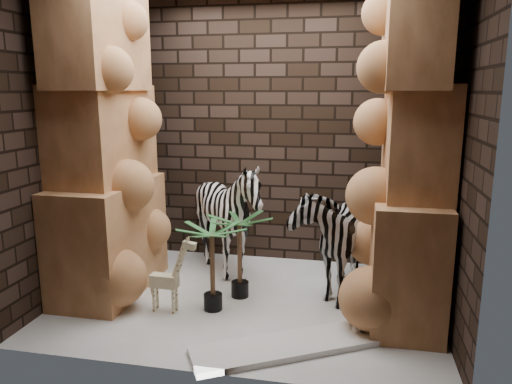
% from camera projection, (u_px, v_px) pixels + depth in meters
% --- Properties ---
extents(floor, '(3.50, 3.50, 0.00)m').
position_uv_depth(floor, '(247.00, 300.00, 4.66)').
color(floor, white).
rests_on(floor, ground).
extents(wall_back, '(3.50, 0.00, 3.50)m').
position_uv_depth(wall_back, '(270.00, 133.00, 5.54)').
color(wall_back, black).
rests_on(wall_back, ground).
extents(wall_front, '(3.50, 0.00, 3.50)m').
position_uv_depth(wall_front, '(204.00, 166.00, 3.15)').
color(wall_front, black).
rests_on(wall_front, ground).
extents(wall_left, '(0.00, 3.00, 3.00)m').
position_uv_depth(wall_left, '(70.00, 141.00, 4.69)').
color(wall_left, black).
rests_on(wall_left, ground).
extents(wall_right, '(0.00, 3.00, 3.00)m').
position_uv_depth(wall_right, '(453.00, 149.00, 4.00)').
color(wall_right, black).
rests_on(wall_right, ground).
extents(rock_pillar_left, '(0.68, 1.30, 3.00)m').
position_uv_depth(rock_pillar_left, '(103.00, 141.00, 4.62)').
color(rock_pillar_left, tan).
rests_on(rock_pillar_left, floor).
extents(rock_pillar_right, '(0.58, 1.25, 3.00)m').
position_uv_depth(rock_pillar_right, '(411.00, 148.00, 4.07)').
color(rock_pillar_right, tan).
rests_on(rock_pillar_right, floor).
extents(zebra_right, '(0.75, 1.19, 1.32)m').
position_uv_depth(zebra_right, '(332.00, 227.00, 4.79)').
color(zebra_right, white).
rests_on(zebra_right, floor).
extents(zebra_left, '(1.10, 1.34, 1.17)m').
position_uv_depth(zebra_left, '(228.00, 224.00, 5.17)').
color(zebra_left, white).
rests_on(zebra_left, floor).
extents(giraffe_toy, '(0.39, 0.14, 0.74)m').
position_uv_depth(giraffe_toy, '(164.00, 273.00, 4.36)').
color(giraffe_toy, '#F2E9B7').
rests_on(giraffe_toy, floor).
extents(palm_front, '(0.36, 0.36, 0.83)m').
position_uv_depth(palm_front, '(240.00, 256.00, 4.67)').
color(palm_front, '#204D1B').
rests_on(palm_front, floor).
extents(palm_back, '(0.36, 0.36, 0.81)m').
position_uv_depth(palm_back, '(212.00, 268.00, 4.39)').
color(palm_back, '#204D1B').
rests_on(palm_back, floor).
extents(surfboard, '(1.58, 1.13, 0.05)m').
position_uv_depth(surfboard, '(293.00, 345.00, 3.80)').
color(surfboard, white).
rests_on(surfboard, floor).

